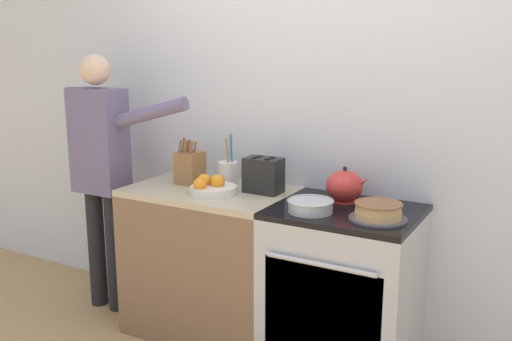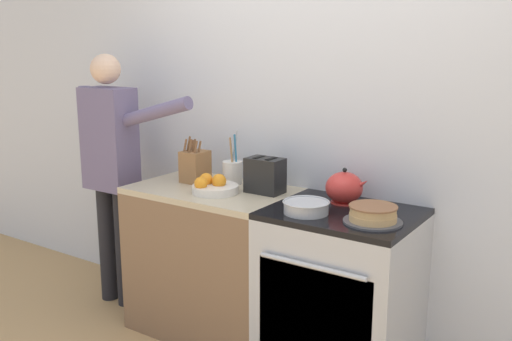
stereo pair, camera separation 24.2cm
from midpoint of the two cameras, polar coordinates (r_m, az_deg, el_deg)
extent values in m
cube|color=silver|center=(3.20, 5.23, 5.24)|extent=(8.00, 0.04, 2.60)
cube|color=brown|center=(3.45, -6.59, -9.30)|extent=(0.93, 0.60, 0.85)
cube|color=#BCAD8E|center=(3.31, -6.78, -2.15)|extent=(0.93, 0.60, 0.03)
cube|color=#B7BABF|center=(3.07, 6.42, -12.12)|extent=(0.73, 0.60, 0.86)
cube|color=black|center=(2.81, 3.98, -13.97)|extent=(0.60, 0.01, 0.47)
cylinder|color=#B7BABF|center=(2.69, 3.82, -9.39)|extent=(0.55, 0.02, 0.02)
cube|color=black|center=(2.91, 6.63, -4.15)|extent=(0.73, 0.60, 0.03)
cylinder|color=#4C4C51|center=(2.75, 9.65, -4.80)|extent=(0.28, 0.28, 0.01)
cylinder|color=tan|center=(2.74, 9.67, -4.38)|extent=(0.22, 0.22, 0.03)
cylinder|color=tan|center=(2.73, 9.69, -3.73)|extent=(0.21, 0.21, 0.03)
cylinder|color=brown|center=(2.73, 9.71, -3.32)|extent=(0.23, 0.23, 0.01)
cylinder|color=red|center=(3.05, 6.56, -3.01)|extent=(0.14, 0.14, 0.01)
ellipsoid|color=red|center=(3.03, 6.59, -1.57)|extent=(0.20, 0.20, 0.17)
cone|color=red|center=(2.99, 8.25, -1.23)|extent=(0.10, 0.04, 0.09)
sphere|color=black|center=(3.01, 6.64, 0.19)|extent=(0.02, 0.02, 0.02)
cylinder|color=#B7BABF|center=(2.83, 3.03, -3.65)|extent=(0.22, 0.22, 0.06)
torus|color=#B7BABF|center=(2.82, 3.04, -3.05)|extent=(0.23, 0.23, 0.01)
cube|color=olive|center=(3.44, -8.63, 0.27)|extent=(0.14, 0.15, 0.19)
cylinder|color=brown|center=(3.41, -9.64, 2.38)|extent=(0.01, 0.04, 0.08)
cylinder|color=brown|center=(3.38, -9.10, 2.34)|extent=(0.01, 0.04, 0.08)
cylinder|color=brown|center=(3.36, -8.55, 2.24)|extent=(0.01, 0.03, 0.07)
cylinder|color=brown|center=(3.43, -9.31, 2.56)|extent=(0.01, 0.04, 0.09)
cylinder|color=brown|center=(3.41, -8.75, 2.41)|extent=(0.01, 0.04, 0.08)
cylinder|color=brown|center=(3.39, -8.19, 2.29)|extent=(0.01, 0.03, 0.07)
cylinder|color=brown|center=(3.46, -8.91, 2.44)|extent=(0.01, 0.03, 0.06)
cylinder|color=silver|center=(3.40, -4.85, -0.26)|extent=(0.12, 0.12, 0.13)
cylinder|color=#A37A51|center=(3.35, -4.91, 1.28)|extent=(0.03, 0.02, 0.24)
cylinder|color=teal|center=(3.40, -4.77, 1.38)|extent=(0.05, 0.02, 0.23)
cylinder|color=#B7BABF|center=(3.39, -4.70, 1.73)|extent=(0.05, 0.02, 0.27)
cylinder|color=teal|center=(3.36, -4.52, 1.49)|extent=(0.02, 0.04, 0.25)
cylinder|color=silver|center=(3.19, -6.42, -1.96)|extent=(0.26, 0.26, 0.04)
sphere|color=orange|center=(3.22, -7.38, -1.05)|extent=(0.08, 0.08, 0.08)
sphere|color=orange|center=(3.15, -7.85, -1.42)|extent=(0.07, 0.07, 0.07)
sphere|color=orange|center=(3.19, -6.04, -1.15)|extent=(0.08, 0.08, 0.08)
cube|color=black|center=(3.18, -1.42, -0.50)|extent=(0.21, 0.13, 0.20)
cube|color=black|center=(3.18, -2.07, 1.35)|extent=(0.02, 0.09, 0.00)
cube|color=black|center=(3.14, -0.79, 1.21)|extent=(0.02, 0.09, 0.00)
cube|color=black|center=(3.23, -3.11, 0.40)|extent=(0.02, 0.02, 0.01)
cylinder|color=black|center=(3.96, -17.36, -7.40)|extent=(0.11, 0.11, 0.79)
cylinder|color=black|center=(3.85, -15.70, -7.87)|extent=(0.11, 0.11, 0.79)
cube|color=slate|center=(3.72, -17.23, 2.84)|extent=(0.34, 0.20, 0.65)
cylinder|color=slate|center=(3.87, -19.42, 3.77)|extent=(0.08, 0.08, 0.55)
cylinder|color=slate|center=(3.41, -12.74, 5.58)|extent=(0.55, 0.08, 0.22)
sphere|color=beige|center=(3.68, -17.67, 9.60)|extent=(0.19, 0.19, 0.19)
camera|label=1|loc=(0.12, -92.26, -0.50)|focal=40.00mm
camera|label=2|loc=(0.12, 87.74, 0.50)|focal=40.00mm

